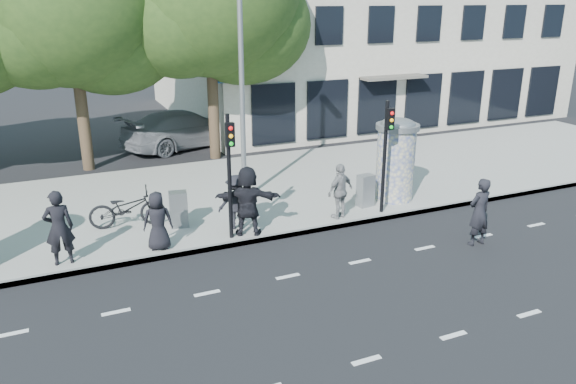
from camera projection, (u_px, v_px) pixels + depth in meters
name	position (u px, v px, depth m)	size (l,w,h in m)	color
ground	(314.00, 304.00, 12.25)	(120.00, 120.00, 0.00)	black
sidewalk	(214.00, 196.00, 18.70)	(40.00, 8.00, 0.15)	gray
curb	(256.00, 240.00, 15.29)	(40.00, 0.10, 0.16)	slate
lane_dash_near	(366.00, 360.00, 10.34)	(32.00, 0.12, 0.01)	silver
lane_dash_far	(288.00, 276.00, 13.45)	(32.00, 0.12, 0.01)	silver
ad_column_right	(396.00, 157.00, 17.79)	(1.36, 1.36, 2.65)	beige
traffic_pole_near	(230.00, 165.00, 14.56)	(0.22, 0.31, 3.40)	black
traffic_pole_far	(386.00, 146.00, 16.39)	(0.22, 0.31, 3.40)	black
street_lamp	(242.00, 52.00, 16.71)	(0.25, 0.93, 8.00)	slate
tree_near_left	(69.00, 6.00, 19.90)	(6.80, 6.80, 8.97)	#38281C
building	(349.00, 4.00, 32.13)	(20.30, 15.85, 12.00)	#B0A494
ped_a	(158.00, 221.00, 14.35)	(0.76, 0.49, 1.55)	black
ped_b	(59.00, 228.00, 13.49)	(0.69, 0.45, 1.89)	black
ped_d	(236.00, 202.00, 15.68)	(1.01, 0.58, 1.56)	black
ped_e	(340.00, 191.00, 16.39)	(0.97, 0.55, 1.66)	gray
ped_f	(248.00, 201.00, 15.20)	(1.80, 0.65, 1.94)	black
man_road	(479.00, 212.00, 14.93)	(0.68, 0.45, 1.87)	black
bicycle	(127.00, 208.00, 15.85)	(2.11, 0.74, 1.11)	black
cabinet_left	(179.00, 209.00, 15.86)	(0.50, 0.36, 1.04)	slate
cabinet_right	(366.00, 191.00, 17.43)	(0.48, 0.35, 1.01)	gray
car_right	(184.00, 129.00, 24.90)	(5.68, 2.31, 1.65)	slate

